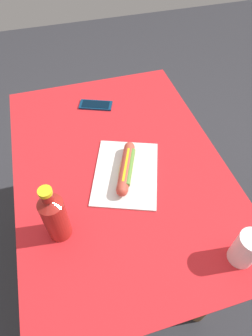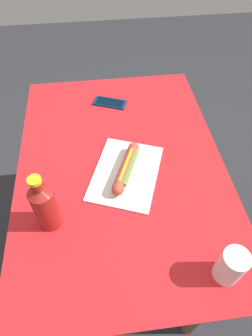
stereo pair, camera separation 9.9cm
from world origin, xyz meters
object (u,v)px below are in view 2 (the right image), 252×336
hot_dog (126,168)px  soda_bottle (45,205)px  cell_phone (110,103)px  drinking_cup (231,266)px

hot_dog → soda_bottle: (0.16, -0.26, 0.07)m
cell_phone → soda_bottle: 0.62m
hot_dog → soda_bottle: 0.31m
soda_bottle → hot_dog: bearing=122.4°
cell_phone → drinking_cup: size_ratio=1.28×
soda_bottle → drinking_cup: size_ratio=1.85×
hot_dog → drinking_cup: size_ratio=1.81×
cell_phone → drinking_cup: 0.84m
hot_dog → drinking_cup: 0.46m
cell_phone → soda_bottle: size_ratio=0.69×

